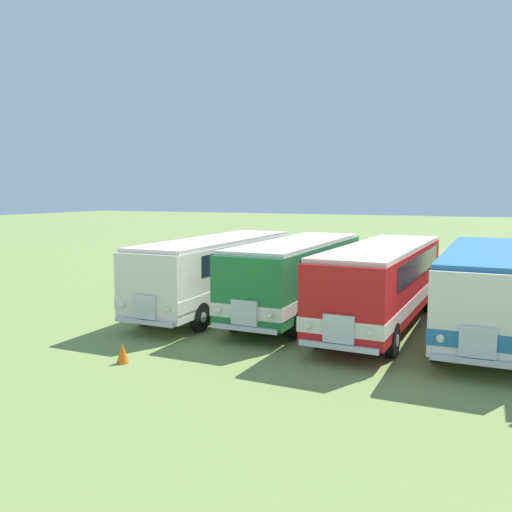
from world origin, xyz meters
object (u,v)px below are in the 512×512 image
Objects in this scene: bus_second_in_row at (298,272)px; cone_mid_row at (123,353)px; bus_fourth_in_row at (485,285)px; bus_third_in_row at (383,279)px; bus_first_in_row at (219,268)px.

cone_mid_row is at bearing -107.52° from bus_second_in_row.
bus_fourth_in_row is 17.82× the size of cone_mid_row.
cone_mid_row is at bearing -140.74° from bus_fourth_in_row.
bus_second_in_row is 8.39m from cone_mid_row.
bus_fourth_in_row is at bearing 39.26° from cone_mid_row.
bus_third_in_row is 3.43m from bus_fourth_in_row.
bus_third_in_row is 17.74× the size of cone_mid_row.
cone_mid_row is (0.94, -7.60, -1.45)m from bus_first_in_row.
bus_second_in_row and bus_fourth_in_row have the same top height.
bus_second_in_row is 0.93× the size of bus_third_in_row.
bus_first_in_row is 10.27m from bus_fourth_in_row.
bus_third_in_row is 1.00× the size of bus_fourth_in_row.
bus_second_in_row is 16.51× the size of cone_mid_row.
cone_mid_row is at bearing -128.50° from bus_third_in_row.
cone_mid_row is (-9.33, -7.63, -1.46)m from bus_fourth_in_row.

